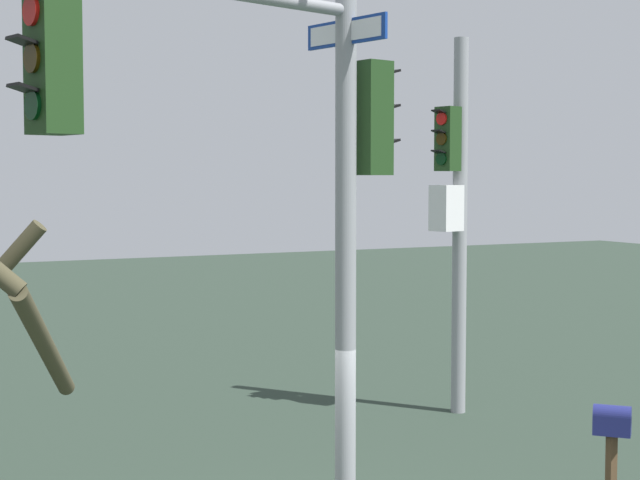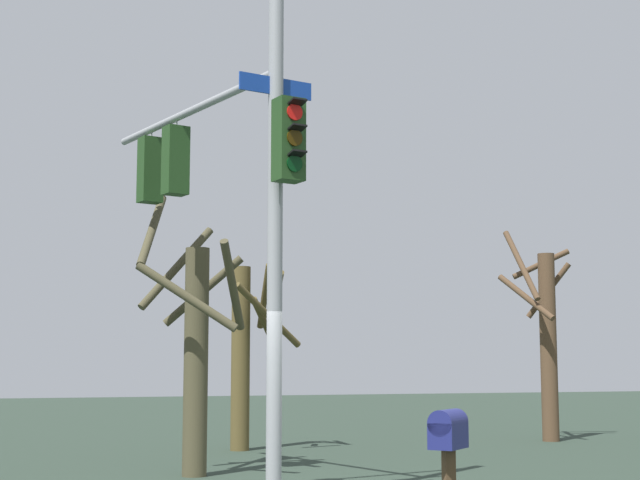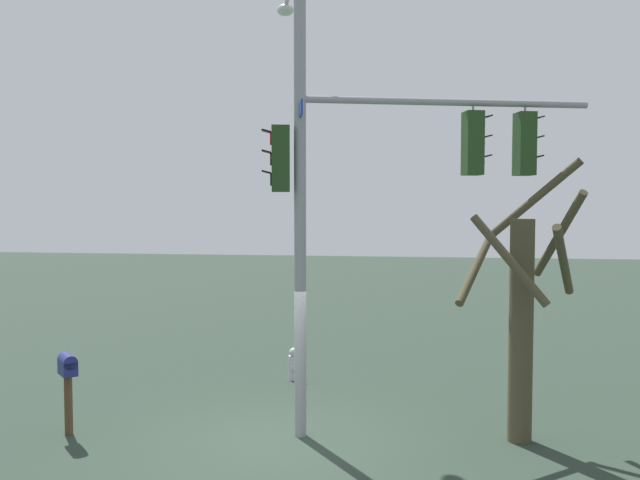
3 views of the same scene
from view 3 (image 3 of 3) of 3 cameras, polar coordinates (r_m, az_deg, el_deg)
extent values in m
plane|color=#29372C|center=(11.53, -3.67, -17.03)|extent=(80.00, 80.00, 0.00)
cylinder|color=gray|center=(11.17, -1.73, 4.85)|extent=(0.20, 0.20, 8.62)
ellipsoid|color=silver|center=(14.74, -2.99, 19.16)|extent=(0.68, 0.51, 0.20)
cylinder|color=gray|center=(11.83, 10.90, 11.57)|extent=(1.52, 4.93, 0.12)
cube|color=#1E3D19|center=(11.90, 13.00, 8.10)|extent=(0.43, 0.39, 1.10)
cylinder|color=red|center=(11.99, 13.77, 9.68)|extent=(0.22, 0.09, 0.22)
cube|color=black|center=(12.04, 14.12, 10.23)|extent=(0.24, 0.21, 0.06)
cylinder|color=#352504|center=(11.96, 13.75, 8.07)|extent=(0.22, 0.09, 0.22)
cube|color=black|center=(12.00, 14.10, 8.62)|extent=(0.24, 0.21, 0.06)
cylinder|color=black|center=(11.93, 13.73, 6.44)|extent=(0.22, 0.09, 0.22)
cube|color=black|center=(11.97, 14.08, 7.00)|extent=(0.24, 0.21, 0.06)
cylinder|color=gray|center=(11.97, 13.04, 11.08)|extent=(0.04, 0.04, 0.15)
cube|color=#1E3D19|center=(12.26, 17.19, 7.89)|extent=(0.43, 0.39, 1.10)
cylinder|color=red|center=(12.36, 17.92, 9.42)|extent=(0.22, 0.09, 0.22)
cube|color=black|center=(12.41, 18.25, 9.95)|extent=(0.24, 0.21, 0.06)
cylinder|color=#352504|center=(12.33, 17.90, 7.85)|extent=(0.22, 0.09, 0.22)
cube|color=black|center=(12.37, 18.23, 8.39)|extent=(0.24, 0.21, 0.06)
cylinder|color=black|center=(12.31, 17.87, 6.28)|extent=(0.22, 0.09, 0.22)
cube|color=black|center=(12.34, 18.20, 6.82)|extent=(0.24, 0.21, 0.06)
cylinder|color=gray|center=(12.33, 17.24, 10.79)|extent=(0.04, 0.04, 0.15)
cube|color=#1E3D19|center=(11.17, -3.39, 6.98)|extent=(0.42, 0.37, 1.10)
cylinder|color=red|center=(11.19, -4.25, 8.71)|extent=(0.22, 0.08, 0.22)
cube|color=black|center=(11.21, -4.64, 9.32)|extent=(0.24, 0.20, 0.06)
cylinder|color=#352504|center=(11.17, -4.24, 6.98)|extent=(0.22, 0.08, 0.22)
cube|color=black|center=(11.18, -4.63, 7.59)|extent=(0.24, 0.20, 0.06)
cylinder|color=black|center=(11.15, -4.23, 5.23)|extent=(0.22, 0.08, 0.22)
cube|color=black|center=(11.15, -4.62, 5.85)|extent=(0.24, 0.20, 0.06)
cube|color=navy|center=(11.28, -1.74, 11.03)|extent=(1.08, 0.29, 0.24)
cube|color=white|center=(11.28, -1.64, 11.03)|extent=(0.97, 0.24, 0.18)
cylinder|color=#B2B2B7|center=(15.25, -2.28, -10.92)|extent=(0.24, 0.24, 0.55)
sphere|color=#B2B2B7|center=(15.17, -2.29, -9.62)|extent=(0.20, 0.20, 0.20)
cylinder|color=#B2B2B7|center=(15.38, -2.18, -10.70)|extent=(0.10, 0.09, 0.09)
cylinder|color=#B2B2B7|center=(15.11, -2.38, -10.95)|extent=(0.10, 0.09, 0.09)
cube|color=#4C3823|center=(12.48, -20.83, -13.12)|extent=(0.10, 0.10, 1.05)
cube|color=navy|center=(12.32, -20.89, -10.24)|extent=(0.49, 0.48, 0.24)
cylinder|color=navy|center=(12.29, -20.90, -9.69)|extent=(0.49, 0.48, 0.24)
cylinder|color=#46412B|center=(11.60, 16.91, -7.49)|extent=(0.40, 0.40, 3.73)
cylinder|color=#46412B|center=(12.17, 17.88, 3.28)|extent=(0.72, 1.58, 1.44)
cylinder|color=#46412B|center=(11.32, 20.21, -1.70)|extent=(1.35, 0.63, 1.23)
cylinder|color=#46412B|center=(11.76, 19.87, 0.38)|extent=(1.39, 0.64, 1.51)
cylinder|color=#46412B|center=(10.88, 15.98, -1.64)|extent=(0.72, 1.23, 1.43)
cylinder|color=#46412B|center=(11.69, 13.23, -2.41)|extent=(1.58, 0.78, 1.13)
camera|label=1|loc=(19.32, 15.58, 3.54)|focal=54.46mm
camera|label=2|loc=(20.43, -35.93, -3.45)|focal=54.77mm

